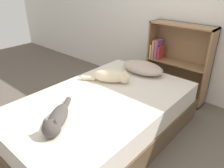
{
  "coord_description": "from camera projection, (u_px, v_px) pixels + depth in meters",
  "views": [
    {
      "loc": [
        1.35,
        -1.38,
        1.59
      ],
      "look_at": [
        0.0,
        0.15,
        0.57
      ],
      "focal_mm": 35.0,
      "sensor_mm": 36.0,
      "label": 1
    }
  ],
  "objects": [
    {
      "name": "ground_plane",
      "position": [
        103.0,
        134.0,
        2.44
      ],
      "size": [
        8.0,
        8.0,
        0.0
      ],
      "primitive_type": "plane",
      "color": "brown"
    },
    {
      "name": "wall_back",
      "position": [
        179.0,
        4.0,
        2.88
      ],
      "size": [
        8.0,
        0.06,
        2.5
      ],
      "color": "silver",
      "rests_on": "ground_plane"
    },
    {
      "name": "bed",
      "position": [
        103.0,
        117.0,
        2.33
      ],
      "size": [
        1.25,
        2.02,
        0.47
      ],
      "color": "brown",
      "rests_on": "ground_plane"
    },
    {
      "name": "pillow",
      "position": [
        143.0,
        68.0,
        2.77
      ],
      "size": [
        0.56,
        0.34,
        0.14
      ],
      "color": "#B29E8E",
      "rests_on": "bed"
    },
    {
      "name": "cat_light",
      "position": [
        112.0,
        76.0,
        2.52
      ],
      "size": [
        0.52,
        0.37,
        0.16
      ],
      "rotation": [
        0.0,
        0.0,
        0.54
      ],
      "color": "beige",
      "rests_on": "bed"
    },
    {
      "name": "cat_dark",
      "position": [
        56.0,
        120.0,
        1.78
      ],
      "size": [
        0.42,
        0.51,
        0.17
      ],
      "rotation": [
        0.0,
        0.0,
        5.37
      ],
      "color": "#47423D",
      "rests_on": "bed"
    },
    {
      "name": "bookshelf",
      "position": [
        177.0,
        60.0,
        3.03
      ],
      "size": [
        0.84,
        0.26,
        1.04
      ],
      "color": "#8E6B47",
      "rests_on": "ground_plane"
    }
  ]
}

